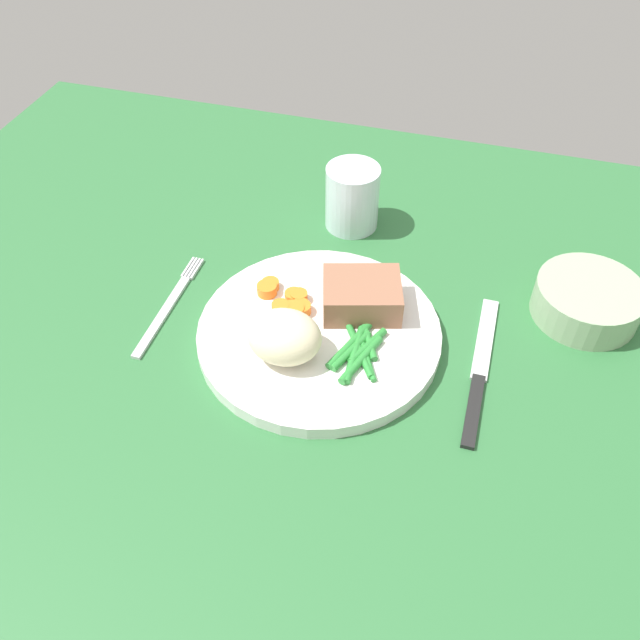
# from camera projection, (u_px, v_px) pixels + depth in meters

# --- Properties ---
(dining_table) EXTENTS (1.20, 0.90, 0.02)m
(dining_table) POSITION_uv_depth(u_px,v_px,m) (326.00, 347.00, 0.73)
(dining_table) COLOR #2D6B38
(dining_table) RESTS_ON ground
(dinner_plate) EXTENTS (0.26, 0.26, 0.02)m
(dinner_plate) POSITION_uv_depth(u_px,v_px,m) (320.00, 332.00, 0.73)
(dinner_plate) COLOR white
(dinner_plate) RESTS_ON dining_table
(meat_portion) EXTENTS (0.10, 0.09, 0.04)m
(meat_portion) POSITION_uv_depth(u_px,v_px,m) (362.00, 296.00, 0.73)
(meat_portion) COLOR #936047
(meat_portion) RESTS_ON dinner_plate
(mashed_potatoes) EXTENTS (0.08, 0.06, 0.05)m
(mashed_potatoes) POSITION_uv_depth(u_px,v_px,m) (285.00, 337.00, 0.68)
(mashed_potatoes) COLOR beige
(mashed_potatoes) RESTS_ON dinner_plate
(carrot_slices) EXTENTS (0.07, 0.06, 0.01)m
(carrot_slices) POSITION_uv_depth(u_px,v_px,m) (286.00, 301.00, 0.74)
(carrot_slices) COLOR orange
(carrot_slices) RESTS_ON dinner_plate
(green_beans) EXTENTS (0.05, 0.10, 0.01)m
(green_beans) POSITION_uv_depth(u_px,v_px,m) (359.00, 350.00, 0.69)
(green_beans) COLOR #2D8C38
(green_beans) RESTS_ON dinner_plate
(fork) EXTENTS (0.01, 0.17, 0.00)m
(fork) POSITION_uv_depth(u_px,v_px,m) (169.00, 305.00, 0.76)
(fork) COLOR silver
(fork) RESTS_ON dining_table
(knife) EXTENTS (0.02, 0.20, 0.01)m
(knife) POSITION_uv_depth(u_px,v_px,m) (480.00, 371.00, 0.69)
(knife) COLOR black
(knife) RESTS_ON dining_table
(water_glass) EXTENTS (0.07, 0.07, 0.08)m
(water_glass) POSITION_uv_depth(u_px,v_px,m) (352.00, 201.00, 0.85)
(water_glass) COLOR silver
(water_glass) RESTS_ON dining_table
(salad_bowl) EXTENTS (0.12, 0.12, 0.04)m
(salad_bowl) POSITION_uv_depth(u_px,v_px,m) (588.00, 299.00, 0.74)
(salad_bowl) COLOR #99B28C
(salad_bowl) RESTS_ON dining_table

